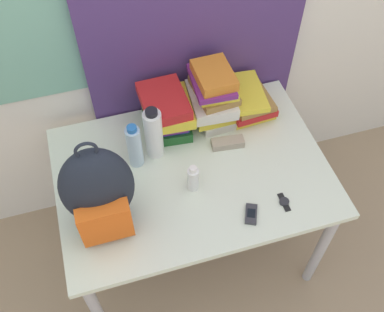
% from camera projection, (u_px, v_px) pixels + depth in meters
% --- Properties ---
extents(wall_back, '(6.00, 0.06, 2.50)m').
position_uv_depth(wall_back, '(157.00, 5.00, 1.89)').
color(wall_back, silver).
rests_on(wall_back, ground_plane).
extents(curtain_blue, '(1.03, 0.04, 2.50)m').
position_uv_depth(curtain_blue, '(196.00, 6.00, 1.89)').
color(curtain_blue, '#4C336B').
rests_on(curtain_blue, ground_plane).
extents(desk, '(1.21, 0.85, 0.73)m').
position_uv_depth(desk, '(192.00, 180.00, 2.07)').
color(desk, silver).
rests_on(desk, ground_plane).
extents(backpack, '(0.28, 0.23, 0.48)m').
position_uv_depth(backpack, '(98.00, 191.00, 1.69)').
color(backpack, '#1E232D').
rests_on(backpack, desk).
extents(book_stack_left, '(0.24, 0.28, 0.22)m').
position_uv_depth(book_stack_left, '(166.00, 112.00, 2.07)').
color(book_stack_left, '#1E5623').
rests_on(book_stack_left, desk).
extents(book_stack_center, '(0.23, 0.27, 0.31)m').
position_uv_depth(book_stack_center, '(213.00, 96.00, 2.08)').
color(book_stack_center, silver).
rests_on(book_stack_center, desk).
extents(book_stack_right, '(0.23, 0.29, 0.13)m').
position_uv_depth(book_stack_right, '(247.00, 100.00, 2.18)').
color(book_stack_right, yellow).
rests_on(book_stack_right, desk).
extents(water_bottle, '(0.07, 0.07, 0.24)m').
position_uv_depth(water_bottle, '(135.00, 146.00, 1.94)').
color(water_bottle, silver).
rests_on(water_bottle, desk).
extents(sports_bottle, '(0.08, 0.08, 0.28)m').
position_uv_depth(sports_bottle, '(154.00, 134.00, 1.96)').
color(sports_bottle, white).
rests_on(sports_bottle, desk).
extents(sunscreen_bottle, '(0.05, 0.05, 0.14)m').
position_uv_depth(sunscreen_bottle, '(193.00, 179.00, 1.90)').
color(sunscreen_bottle, white).
rests_on(sunscreen_bottle, desk).
extents(cell_phone, '(0.08, 0.10, 0.02)m').
position_uv_depth(cell_phone, '(251.00, 214.00, 1.86)').
color(cell_phone, '#2D2D33').
rests_on(cell_phone, desk).
extents(sunglasses_case, '(0.16, 0.07, 0.04)m').
position_uv_depth(sunglasses_case, '(228.00, 143.00, 2.08)').
color(sunglasses_case, gray).
rests_on(sunglasses_case, desk).
extents(wristwatch, '(0.04, 0.09, 0.01)m').
position_uv_depth(wristwatch, '(284.00, 202.00, 1.90)').
color(wristwatch, black).
rests_on(wristwatch, desk).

